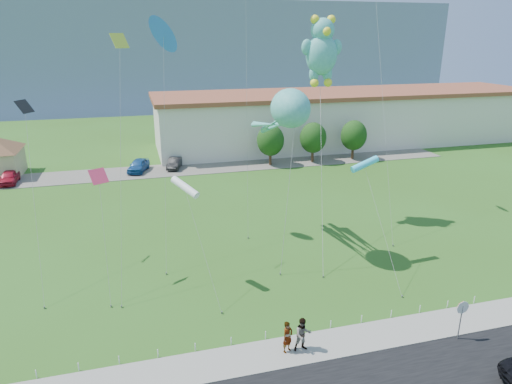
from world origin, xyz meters
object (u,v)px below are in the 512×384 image
pedestrian_left (288,337)px  octopus_kite (285,115)px  parked_car_blue (138,165)px  parked_car_black (175,163)px  stop_sign (462,311)px  teddy_bear_kite (322,49)px  warehouse (348,117)px  pedestrian_right (303,334)px  parked_car_red (9,177)px

pedestrian_left → octopus_kite: 16.00m
parked_car_blue → parked_car_black: 4.57m
stop_sign → octopus_kite: (-5.97, 13.51, 8.98)m
pedestrian_left → teddy_bear_kite: bearing=35.8°
warehouse → parked_car_black: warehouse is taller
pedestrian_right → parked_car_black: size_ratio=0.47×
parked_car_blue → octopus_kite: (10.55, -26.15, 10.01)m
stop_sign → teddy_bear_kite: 23.39m
stop_sign → pedestrian_right: 9.00m
stop_sign → pedestrian_right: (-8.86, 1.35, -0.79)m
octopus_kite → parked_car_blue: bearing=112.0°
pedestrian_left → octopus_kite: bearing=45.0°
warehouse → parked_car_red: warehouse is taller
stop_sign → octopus_kite: bearing=113.8°
parked_car_red → octopus_kite: bearing=-45.1°
parked_car_red → parked_car_black: parked_car_red is taller
pedestrian_left → parked_car_blue: pedestrian_left is taller
pedestrian_left → parked_car_red: bearing=92.3°
warehouse → parked_car_blue: (-33.02, -8.54, -3.28)m
warehouse → octopus_kite: bearing=-122.9°
parked_car_red → octopus_kite: octopus_kite is taller
parked_car_black → pedestrian_right: bearing=-69.1°
pedestrian_left → octopus_kite: size_ratio=0.14×
parked_car_blue → octopus_kite: 29.92m
parked_car_black → pedestrian_left: bearing=-70.3°
parked_car_black → parked_car_red: bearing=-159.2°
parked_car_blue → parked_car_black: parked_car_blue is taller
pedestrian_right → parked_car_blue: (-7.65, 38.31, -0.23)m
stop_sign → pedestrian_right: stop_sign is taller
pedestrian_left → pedestrian_right: 0.84m
stop_sign → parked_car_red: size_ratio=0.57×
pedestrian_right → octopus_kite: size_ratio=0.15×
parked_car_black → octopus_kite: octopus_kite is taller
warehouse → octopus_kite: (-22.47, -34.70, 6.73)m
parked_car_red → parked_car_black: (19.23, 1.48, -0.07)m
pedestrian_left → parked_car_black: bearing=65.5°
pedestrian_right → parked_car_red: (-22.32, 37.11, -0.27)m
pedestrian_left → parked_car_red: pedestrian_left is taller
warehouse → parked_car_red: (-47.69, -9.74, -3.32)m
pedestrian_left → parked_car_black: 38.55m
pedestrian_right → octopus_kite: octopus_kite is taller
parked_car_red → pedestrian_right: bearing=-59.3°
warehouse → parked_car_black: (-28.46, -8.26, -3.39)m
parked_car_blue → parked_car_black: size_ratio=1.12×
warehouse → teddy_bear_kite: 35.66m
parked_car_red → octopus_kite: 36.87m
parked_car_red → parked_car_blue: parked_car_blue is taller
stop_sign → octopus_kite: octopus_kite is taller
pedestrian_right → octopus_kite: 15.87m
stop_sign → parked_car_black: bearing=106.7°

